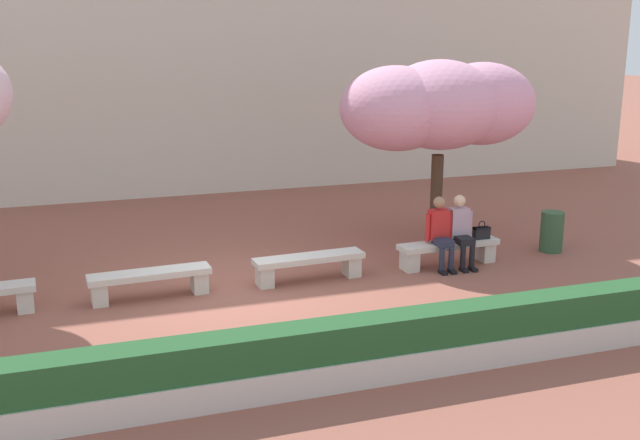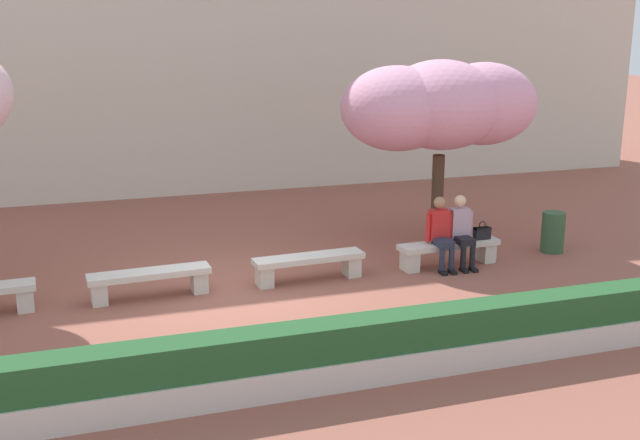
{
  "view_description": "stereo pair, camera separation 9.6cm",
  "coord_description": "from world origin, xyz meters",
  "px_view_note": "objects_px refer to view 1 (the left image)",
  "views": [
    {
      "loc": [
        -2.4,
        -11.55,
        4.13
      ],
      "look_at": [
        1.59,
        0.2,
        1.0
      ],
      "focal_mm": 42.0,
      "sensor_mm": 36.0,
      "label": 1
    },
    {
      "loc": [
        -2.31,
        -11.58,
        4.13
      ],
      "look_at": [
        1.59,
        0.2,
        1.0
      ],
      "focal_mm": 42.0,
      "sensor_mm": 36.0,
      "label": 2
    }
  ],
  "objects_px": {
    "person_seated_right": "(461,228)",
    "stone_bench_near_west": "(150,280)",
    "cherry_tree_main": "(436,106)",
    "stone_bench_near_east": "(448,249)",
    "person_seated_left": "(440,230)",
    "handbag": "(481,232)",
    "trash_bin": "(552,232)",
    "stone_bench_center": "(309,263)"
  },
  "relations": [
    {
      "from": "person_seated_right",
      "to": "stone_bench_near_west",
      "type": "bearing_deg",
      "value": 179.44
    },
    {
      "from": "person_seated_right",
      "to": "cherry_tree_main",
      "type": "distance_m",
      "value": 2.71
    },
    {
      "from": "stone_bench_near_east",
      "to": "person_seated_left",
      "type": "height_order",
      "value": "person_seated_left"
    },
    {
      "from": "handbag",
      "to": "trash_bin",
      "type": "relative_size",
      "value": 0.43
    },
    {
      "from": "stone_bench_near_west",
      "to": "cherry_tree_main",
      "type": "distance_m",
      "value": 6.57
    },
    {
      "from": "stone_bench_center",
      "to": "person_seated_right",
      "type": "relative_size",
      "value": 1.5
    },
    {
      "from": "stone_bench_center",
      "to": "handbag",
      "type": "relative_size",
      "value": 5.72
    },
    {
      "from": "stone_bench_center",
      "to": "stone_bench_near_east",
      "type": "distance_m",
      "value": 2.66
    },
    {
      "from": "stone_bench_near_west",
      "to": "stone_bench_near_east",
      "type": "xyz_separation_m",
      "value": [
        5.31,
        -0.0,
        0.0
      ]
    },
    {
      "from": "person_seated_left",
      "to": "trash_bin",
      "type": "xyz_separation_m",
      "value": [
        2.54,
        0.24,
        -0.31
      ]
    },
    {
      "from": "stone_bench_near_east",
      "to": "handbag",
      "type": "xyz_separation_m",
      "value": [
        0.65,
        -0.01,
        0.27
      ]
    },
    {
      "from": "stone_bench_near_east",
      "to": "trash_bin",
      "type": "height_order",
      "value": "trash_bin"
    },
    {
      "from": "stone_bench_near_west",
      "to": "stone_bench_near_east",
      "type": "height_order",
      "value": "same"
    },
    {
      "from": "stone_bench_near_west",
      "to": "person_seated_left",
      "type": "relative_size",
      "value": 1.5
    },
    {
      "from": "stone_bench_near_east",
      "to": "trash_bin",
      "type": "distance_m",
      "value": 2.34
    },
    {
      "from": "handbag",
      "to": "cherry_tree_main",
      "type": "distance_m",
      "value": 2.76
    },
    {
      "from": "cherry_tree_main",
      "to": "stone_bench_near_west",
      "type": "bearing_deg",
      "value": -163.53
    },
    {
      "from": "person_seated_right",
      "to": "cherry_tree_main",
      "type": "xyz_separation_m",
      "value": [
        0.35,
        1.79,
        2.01
      ]
    },
    {
      "from": "person_seated_right",
      "to": "handbag",
      "type": "relative_size",
      "value": 3.81
    },
    {
      "from": "handbag",
      "to": "trash_bin",
      "type": "bearing_deg",
      "value": 6.77
    },
    {
      "from": "cherry_tree_main",
      "to": "trash_bin",
      "type": "relative_size",
      "value": 5.02
    },
    {
      "from": "cherry_tree_main",
      "to": "trash_bin",
      "type": "xyz_separation_m",
      "value": [
        1.78,
        -1.55,
        -2.32
      ]
    },
    {
      "from": "stone_bench_center",
      "to": "trash_bin",
      "type": "xyz_separation_m",
      "value": [
        4.98,
        0.18,
        0.08
      ]
    },
    {
      "from": "person_seated_left",
      "to": "person_seated_right",
      "type": "relative_size",
      "value": 1.0
    },
    {
      "from": "stone_bench_near_east",
      "to": "handbag",
      "type": "bearing_deg",
      "value": -1.28
    },
    {
      "from": "cherry_tree_main",
      "to": "trash_bin",
      "type": "height_order",
      "value": "cherry_tree_main"
    },
    {
      "from": "stone_bench_near_east",
      "to": "stone_bench_center",
      "type": "bearing_deg",
      "value": 180.0
    },
    {
      "from": "stone_bench_near_east",
      "to": "person_seated_right",
      "type": "distance_m",
      "value": 0.44
    },
    {
      "from": "handbag",
      "to": "person_seated_left",
      "type": "bearing_deg",
      "value": -177.43
    },
    {
      "from": "handbag",
      "to": "stone_bench_near_west",
      "type": "bearing_deg",
      "value": 179.86
    },
    {
      "from": "person_seated_right",
      "to": "trash_bin",
      "type": "distance_m",
      "value": 2.16
    },
    {
      "from": "stone_bench_near_east",
      "to": "person_seated_left",
      "type": "distance_m",
      "value": 0.45
    },
    {
      "from": "stone_bench_center",
      "to": "cherry_tree_main",
      "type": "xyz_separation_m",
      "value": [
        3.21,
        1.73,
        2.4
      ]
    },
    {
      "from": "stone_bench_near_west",
      "to": "person_seated_left",
      "type": "bearing_deg",
      "value": -0.6
    },
    {
      "from": "stone_bench_near_west",
      "to": "stone_bench_center",
      "type": "relative_size",
      "value": 1.0
    },
    {
      "from": "stone_bench_near_west",
      "to": "cherry_tree_main",
      "type": "bearing_deg",
      "value": 16.47
    },
    {
      "from": "stone_bench_near_west",
      "to": "cherry_tree_main",
      "type": "xyz_separation_m",
      "value": [
        5.87,
        1.73,
        2.4
      ]
    },
    {
      "from": "stone_bench_near_east",
      "to": "cherry_tree_main",
      "type": "distance_m",
      "value": 3.01
    },
    {
      "from": "stone_bench_near_east",
      "to": "person_seated_right",
      "type": "relative_size",
      "value": 1.5
    },
    {
      "from": "stone_bench_center",
      "to": "stone_bench_near_east",
      "type": "height_order",
      "value": "same"
    },
    {
      "from": "stone_bench_center",
      "to": "cherry_tree_main",
      "type": "height_order",
      "value": "cherry_tree_main"
    },
    {
      "from": "stone_bench_center",
      "to": "person_seated_right",
      "type": "bearing_deg",
      "value": -1.07
    }
  ]
}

